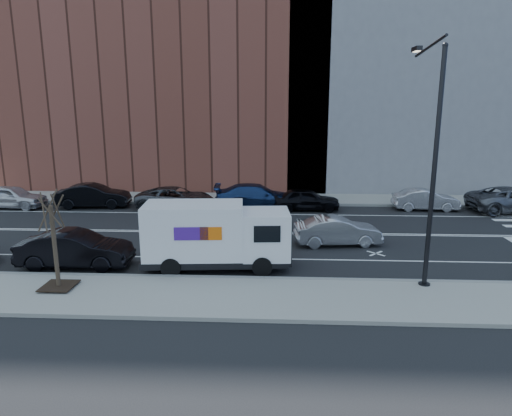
# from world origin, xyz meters

# --- Properties ---
(ground) EXTENTS (120.00, 120.00, 0.00)m
(ground) POSITION_xyz_m (0.00, 0.00, 0.00)
(ground) COLOR black
(ground) RESTS_ON ground
(sidewalk_near) EXTENTS (44.00, 3.60, 0.15)m
(sidewalk_near) POSITION_xyz_m (0.00, -8.80, 0.07)
(sidewalk_near) COLOR gray
(sidewalk_near) RESTS_ON ground
(sidewalk_far) EXTENTS (44.00, 3.60, 0.15)m
(sidewalk_far) POSITION_xyz_m (0.00, 8.80, 0.07)
(sidewalk_far) COLOR gray
(sidewalk_far) RESTS_ON ground
(curb_near) EXTENTS (44.00, 0.25, 0.17)m
(curb_near) POSITION_xyz_m (0.00, -7.00, 0.08)
(curb_near) COLOR gray
(curb_near) RESTS_ON ground
(curb_far) EXTENTS (44.00, 0.25, 0.17)m
(curb_far) POSITION_xyz_m (0.00, 7.00, 0.08)
(curb_far) COLOR gray
(curb_far) RESTS_ON ground
(road_markings) EXTENTS (40.00, 8.60, 0.01)m
(road_markings) POSITION_xyz_m (0.00, 0.00, 0.00)
(road_markings) COLOR white
(road_markings) RESTS_ON ground
(bldg_brick) EXTENTS (26.00, 10.00, 22.00)m
(bldg_brick) POSITION_xyz_m (-8.00, 15.60, 11.00)
(bldg_brick) COLOR brown
(bldg_brick) RESTS_ON ground
(bldg_concrete) EXTENTS (20.00, 10.00, 26.00)m
(bldg_concrete) POSITION_xyz_m (12.00, 15.60, 13.00)
(bldg_concrete) COLOR slate
(bldg_concrete) RESTS_ON ground
(streetlight) EXTENTS (0.44, 4.02, 9.34)m
(streetlight) POSITION_xyz_m (7.00, -6.91, 5.08)
(streetlight) COLOR black
(streetlight) RESTS_ON ground
(street_tree) EXTENTS (1.20, 1.20, 3.75)m
(street_tree) POSITION_xyz_m (-7.00, -8.40, 1.45)
(street_tree) COLOR black
(street_tree) RESTS_ON ground
(fedex_van) EXTENTS (6.43, 2.63, 2.87)m
(fedex_van) POSITION_xyz_m (-1.36, -5.60, 1.51)
(fedex_van) COLOR black
(fedex_van) RESTS_ON ground
(far_parked_a) EXTENTS (4.69, 2.17, 1.55)m
(far_parked_a) POSITION_xyz_m (-16.80, 5.30, 0.78)
(far_parked_a) COLOR silver
(far_parked_a) RESTS_ON ground
(far_parked_b) EXTENTS (5.04, 2.24, 1.61)m
(far_parked_b) POSITION_xyz_m (-11.34, 5.78, 0.80)
(far_parked_b) COLOR black
(far_parked_b) RESTS_ON ground
(far_parked_c) EXTENTS (5.36, 2.57, 1.47)m
(far_parked_c) POSITION_xyz_m (-5.60, 5.60, 0.74)
(far_parked_c) COLOR #44464B
(far_parked_c) RESTS_ON ground
(far_parked_d) EXTENTS (5.84, 2.73, 1.65)m
(far_parked_d) POSITION_xyz_m (-0.16, 6.05, 0.82)
(far_parked_d) COLOR navy
(far_parked_d) RESTS_ON ground
(far_parked_e) EXTENTS (4.42, 1.84, 1.49)m
(far_parked_e) POSITION_xyz_m (3.20, 5.60, 0.75)
(far_parked_e) COLOR black
(far_parked_e) RESTS_ON ground
(far_parked_f) EXTENTS (4.26, 1.50, 1.40)m
(far_parked_f) POSITION_xyz_m (11.17, 6.07, 0.70)
(far_parked_f) COLOR #B5B5BA
(far_parked_f) RESTS_ON ground
(driving_sedan) EXTENTS (4.47, 2.03, 1.42)m
(driving_sedan) POSITION_xyz_m (4.33, -1.93, 0.71)
(driving_sedan) COLOR #9D9DA1
(driving_sedan) RESTS_ON ground
(near_parked_rear_a) EXTENTS (4.89, 1.84, 1.59)m
(near_parked_rear_a) POSITION_xyz_m (-7.50, -5.72, 0.80)
(near_parked_rear_a) COLOR black
(near_parked_rear_a) RESTS_ON ground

